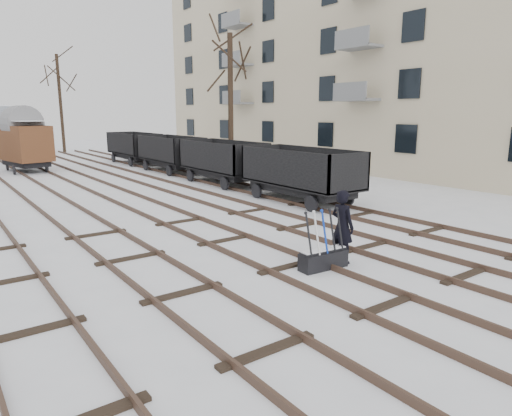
{
  "coord_description": "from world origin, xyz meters",
  "views": [
    {
      "loc": [
        -7.16,
        -8.4,
        3.84
      ],
      "look_at": [
        0.27,
        1.8,
        1.2
      ],
      "focal_mm": 32.0,
      "sensor_mm": 36.0,
      "label": 1
    }
  ],
  "objects_px": {
    "freight_wagon_a": "(300,182)",
    "box_van_wagon": "(24,142)",
    "ground_frame": "(323,258)",
    "worker": "(342,226)"
  },
  "relations": [
    {
      "from": "freight_wagon_a",
      "to": "box_van_wagon",
      "type": "xyz_separation_m",
      "value": [
        -7.7,
        18.72,
        1.06
      ]
    },
    {
      "from": "ground_frame",
      "to": "freight_wagon_a",
      "type": "xyz_separation_m",
      "value": [
        5.37,
        6.95,
        0.61
      ]
    },
    {
      "from": "ground_frame",
      "to": "box_van_wagon",
      "type": "relative_size",
      "value": 0.31
    },
    {
      "from": "freight_wagon_a",
      "to": "box_van_wagon",
      "type": "relative_size",
      "value": 1.2
    },
    {
      "from": "box_van_wagon",
      "to": "ground_frame",
      "type": "bearing_deg",
      "value": -95.98
    },
    {
      "from": "ground_frame",
      "to": "worker",
      "type": "distance_m",
      "value": 1.02
    },
    {
      "from": "freight_wagon_a",
      "to": "ground_frame",
      "type": "bearing_deg",
      "value": -127.72
    },
    {
      "from": "ground_frame",
      "to": "worker",
      "type": "bearing_deg",
      "value": 11.6
    },
    {
      "from": "worker",
      "to": "box_van_wagon",
      "type": "xyz_separation_m",
      "value": [
        -3.08,
        25.57,
        0.99
      ]
    },
    {
      "from": "ground_frame",
      "to": "worker",
      "type": "height_order",
      "value": "worker"
    }
  ]
}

